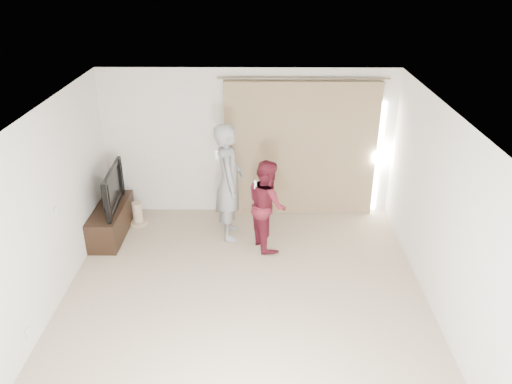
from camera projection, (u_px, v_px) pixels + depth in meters
floor at (244, 306)px, 6.70m from camera, size 5.50×5.50×0.00m
wall_back at (248, 143)px, 8.61m from camera, size 5.00×0.04×2.60m
wall_left at (41, 220)px, 6.16m from camera, size 0.04×5.50×2.60m
ceiling at (241, 119)px, 5.57m from camera, size 5.00×5.50×0.01m
curtain at (301, 150)px, 8.58m from camera, size 2.80×0.11×2.46m
tv_console at (111, 221)px, 8.28m from camera, size 0.46×1.33×0.51m
tv at (107, 189)px, 8.03m from camera, size 0.22×1.17×0.67m
scratching_post at (138, 215)px, 8.64m from camera, size 0.31×0.31×0.41m
person_man at (229, 182)px, 7.95m from camera, size 0.50×0.73×1.95m
person_woman at (267, 204)px, 7.77m from camera, size 0.77×0.86×1.47m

